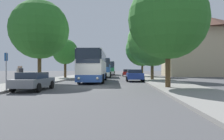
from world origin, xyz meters
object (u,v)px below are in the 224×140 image
at_px(bus_front, 94,66).
at_px(parked_car_right_far, 127,73).
at_px(bus_rear, 110,68).
at_px(tree_right_near, 152,41).
at_px(bus_middle, 104,68).
at_px(tree_left_near, 65,52).
at_px(parked_car_left_curb, 34,81).
at_px(pedestrian_waiting_far, 21,75).
at_px(pedestrian_walking_back, 19,75).
at_px(tree_left_far, 39,30).
at_px(bus_stop_sign, 6,66).
at_px(tree_right_far, 168,19).
at_px(parked_car_right_near, 135,75).
at_px(tree_right_mid, 142,49).

xyz_separation_m(bus_front, parked_car_right_far, (4.59, 20.05, -1.14)).
relative_size(bus_rear, tree_right_near, 1.41).
height_order(bus_front, bus_middle, bus_front).
distance_m(bus_rear, tree_left_near, 22.60).
bearing_deg(parked_car_right_far, bus_front, 76.77).
height_order(parked_car_left_curb, parked_car_right_far, parked_car_right_far).
xyz_separation_m(pedestrian_waiting_far, pedestrian_walking_back, (-0.49, 0.60, -0.00)).
height_order(parked_car_right_far, tree_right_near, tree_right_near).
xyz_separation_m(tree_left_far, tree_right_near, (13.03, 6.07, -0.60)).
xyz_separation_m(bus_rear, pedestrian_walking_back, (-6.05, -37.46, -0.79)).
xyz_separation_m(bus_rear, tree_left_far, (-5.81, -33.18, 4.05)).
height_order(bus_stop_sign, pedestrian_waiting_far, bus_stop_sign).
height_order(bus_rear, tree_right_far, tree_right_far).
distance_m(bus_rear, pedestrian_waiting_far, 38.48).
relative_size(bus_front, tree_right_near, 1.45).
distance_m(pedestrian_walking_back, tree_right_far, 13.61).
height_order(bus_middle, tree_right_far, tree_right_far).
distance_m(parked_car_right_near, pedestrian_walking_back, 13.49).
distance_m(parked_car_right_near, tree_left_near, 13.69).
bearing_deg(parked_car_left_curb, bus_middle, 83.07).
xyz_separation_m(tree_left_near, tree_right_mid, (13.25, 8.95, 1.14)).
relative_size(bus_rear, tree_right_far, 1.43).
bearing_deg(bus_middle, pedestrian_waiting_far, -105.33).
height_order(bus_stop_sign, tree_right_mid, tree_right_mid).
bearing_deg(tree_left_far, tree_right_far, -27.39).
relative_size(pedestrian_waiting_far, tree_left_far, 0.19).
height_order(parked_car_right_near, bus_stop_sign, bus_stop_sign).
distance_m(bus_rear, parked_car_right_near, 29.77).
distance_m(bus_stop_sign, tree_right_near, 18.79).
distance_m(bus_rear, parked_car_right_far, 11.04).
height_order(parked_car_right_near, pedestrian_walking_back, pedestrian_walking_back).
relative_size(bus_stop_sign, tree_right_mid, 0.31).
relative_size(bus_rear, parked_car_right_far, 2.98).
bearing_deg(parked_car_right_far, bus_middle, 48.76).
relative_size(tree_left_far, tree_right_far, 1.08).
height_order(bus_front, tree_left_near, tree_left_near).
distance_m(bus_middle, bus_stop_sign, 25.52).
bearing_deg(bus_stop_sign, bus_rear, 82.09).
xyz_separation_m(parked_car_left_curb, bus_stop_sign, (-2.43, 0.76, 1.09)).
relative_size(bus_stop_sign, tree_left_near, 0.43).
xyz_separation_m(parked_car_left_curb, tree_left_far, (-2.62, 7.97, 5.13)).
relative_size(parked_car_right_near, pedestrian_waiting_far, 2.41).
distance_m(parked_car_right_near, pedestrian_waiting_far, 13.48).
relative_size(bus_front, parked_car_right_far, 3.08).
bearing_deg(bus_middle, parked_car_right_far, 46.89).
bearing_deg(tree_left_far, bus_stop_sign, -88.47).
distance_m(bus_front, parked_car_left_curb, 11.46).
bearing_deg(bus_stop_sign, bus_middle, 77.93).
bearing_deg(tree_left_far, parked_car_right_near, 19.89).
bearing_deg(bus_rear, bus_stop_sign, -99.83).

